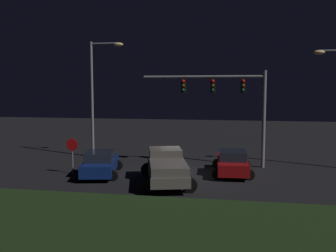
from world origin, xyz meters
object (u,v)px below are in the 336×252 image
Objects in this scene: car_sedan_far at (232,162)px; stop_sign at (72,149)px; pickup_truck at (167,165)px; car_sedan at (100,163)px; traffic_signal_gantry at (227,95)px; street_lamp_left at (98,86)px.

stop_sign reaches higher than car_sedan_far.
pickup_truck reaches higher than car_sedan_far.
car_sedan is 0.56× the size of traffic_signal_gantry.
car_sedan is 2.00m from stop_sign.
stop_sign reaches higher than car_sedan.
pickup_truck is at bearing -46.63° from street_lamp_left.
traffic_signal_gantry is at bearing -73.02° from car_sedan.
car_sedan is at bearing -151.24° from traffic_signal_gantry.
traffic_signal_gantry is 3.73× the size of stop_sign.
traffic_signal_gantry is (3.20, 5.23, 3.90)m from pickup_truck.
car_sedan is at bearing 61.15° from pickup_truck.
car_sedan_far is 9.96m from stop_sign.
stop_sign is (-9.35, -4.08, -3.34)m from traffic_signal_gantry.
stop_sign is (0.44, -5.82, -3.94)m from street_lamp_left.
traffic_signal_gantry is at bearing 23.58° from stop_sign.
car_sedan is 2.10× the size of stop_sign.
stop_sign is (-9.78, -1.70, 0.82)m from car_sedan_far.
street_lamp_left is at bearing 169.91° from traffic_signal_gantry.
pickup_truck is 4.47m from car_sedan.
street_lamp_left is at bearing 94.30° from stop_sign.
pickup_truck is 0.65× the size of street_lamp_left.
traffic_signal_gantry is at bearing 7.33° from car_sedan_far.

